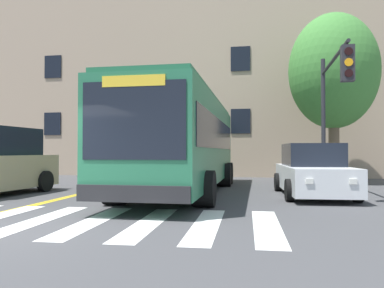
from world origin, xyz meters
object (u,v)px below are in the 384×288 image
traffic_light_near_corner (332,95)px  street_tree_curbside_large (333,72)px  city_bus (184,142)px  car_white_far_lane (312,172)px  traffic_light_overhead (115,112)px

traffic_light_near_corner → street_tree_curbside_large: 5.28m
city_bus → car_white_far_lane: city_bus is taller
city_bus → traffic_light_overhead: 3.84m
city_bus → traffic_light_overhead: size_ratio=2.40×
car_white_far_lane → traffic_light_overhead: bearing=165.7°
city_bus → street_tree_curbside_large: (6.07, 4.89, 3.33)m
city_bus → traffic_light_near_corner: bearing=0.2°
car_white_far_lane → traffic_light_near_corner: 2.71m
city_bus → car_white_far_lane: (4.38, -0.36, -1.03)m
car_white_far_lane → city_bus: bearing=175.3°
city_bus → traffic_light_overhead: traffic_light_overhead is taller
traffic_light_near_corner → street_tree_curbside_large: size_ratio=0.65×
city_bus → street_tree_curbside_large: bearing=38.9°
car_white_far_lane → street_tree_curbside_large: size_ratio=0.62×
city_bus → car_white_far_lane: size_ratio=2.31×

